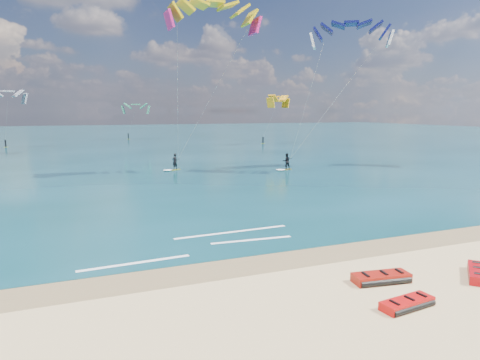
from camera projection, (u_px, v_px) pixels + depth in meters
name	position (u px, v px, depth m)	size (l,w,h in m)	color
ground	(127.00, 167.00, 52.87)	(320.00, 320.00, 0.00)	tan
wet_sand_strip	(230.00, 268.00, 18.90)	(320.00, 2.40, 0.01)	brown
sea	(96.00, 137.00, 111.63)	(320.00, 200.00, 0.04)	#0A3337
packed_kite_left	(407.00, 308.00, 15.06)	(2.27, 1.01, 0.37)	red
packed_kite_mid	(381.00, 282.00, 17.31)	(2.55, 1.18, 0.43)	#A1150B
packed_kite_right	(479.00, 278.00, 17.78)	(2.44, 1.21, 0.44)	#AB070C
kitesurfer_main	(194.00, 81.00, 45.79)	(11.28, 7.94, 19.42)	#C2CC18
kitesurfer_far	(319.00, 90.00, 47.09)	(11.89, 8.74, 17.62)	gold
shoreline_foam	(212.00, 242.00, 22.36)	(11.78, 3.60, 0.01)	white
distant_kites	(54.00, 118.00, 82.35)	(71.58, 32.86, 14.57)	#ED455C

